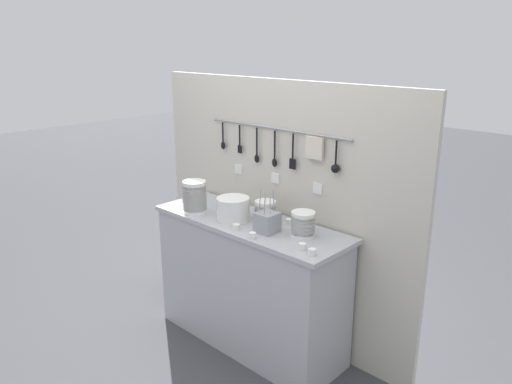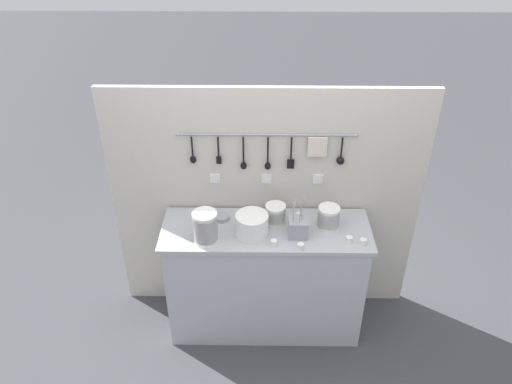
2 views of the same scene
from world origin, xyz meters
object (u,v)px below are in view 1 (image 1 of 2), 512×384
cup_back_left (289,222)px  cup_front_right (312,252)px  cup_front_left (236,227)px  steel_mixing_bowl (229,205)px  cup_edge_near (259,212)px  cup_back_right (252,236)px  bowl_stack_back_corner (265,211)px  plate_stack (233,209)px  cup_centre (302,246)px  bowl_stack_nested_right (195,197)px  bowl_stack_wide_centre (303,224)px  cutlery_caddy (267,222)px

cup_back_left → cup_front_right: bearing=-35.4°
cup_front_left → cup_back_left: size_ratio=1.00×
steel_mixing_bowl → cup_back_left: bearing=2.8°
cup_edge_near → cup_back_right: (0.27, -0.35, 0.00)m
bowl_stack_back_corner → cup_front_left: 0.26m
plate_stack → cup_front_right: bearing=-7.3°
cup_back_left → cup_centre: bearing=-39.7°
bowl_stack_back_corner → steel_mixing_bowl: (-0.38, 0.02, -0.05)m
bowl_stack_nested_right → cup_front_right: bowl_stack_nested_right is taller
bowl_stack_nested_right → plate_stack: bearing=14.3°
plate_stack → bowl_stack_wide_centre: bearing=9.9°
bowl_stack_nested_right → cup_centre: size_ratio=5.22×
cup_back_left → cup_edge_near: bearing=178.6°
bowl_stack_nested_right → cup_back_right: bowl_stack_nested_right is taller
plate_stack → cup_back_left: bearing=30.1°
bowl_stack_wide_centre → cup_front_left: bearing=-151.6°
bowl_stack_nested_right → steel_mixing_bowl: bowl_stack_nested_right is taller
bowl_stack_nested_right → bowl_stack_wide_centre: (0.83, 0.17, -0.04)m
bowl_stack_wide_centre → plate_stack: size_ratio=0.73×
plate_stack → cutlery_caddy: bearing=-0.2°
bowl_stack_wide_centre → cup_edge_near: size_ratio=3.64×
plate_stack → cup_front_right: size_ratio=5.01×
cutlery_caddy → cup_front_left: (-0.16, -0.11, -0.05)m
bowl_stack_nested_right → plate_stack: size_ratio=1.04×
plate_stack → bowl_stack_back_corner: bearing=42.0°
cutlery_caddy → cup_back_left: 0.20m
bowl_stack_wide_centre → cup_centre: (0.12, -0.16, -0.06)m
bowl_stack_back_corner → steel_mixing_bowl: bowl_stack_back_corner is taller
bowl_stack_wide_centre → cup_back_left: size_ratio=3.64×
bowl_stack_nested_right → cup_back_left: size_ratio=5.22×
plate_stack → cup_centre: bearing=-6.2°
cup_front_left → bowl_stack_nested_right: bearing=175.5°
bowl_stack_back_corner → steel_mixing_bowl: bearing=176.8°
cup_centre → cup_back_right: (-0.33, -0.08, 0.00)m
bowl_stack_nested_right → steel_mixing_bowl: (0.09, 0.24, -0.10)m
bowl_stack_back_corner → bowl_stack_nested_right: size_ratio=0.62×
bowl_stack_nested_right → cup_front_right: bearing=-1.0°
steel_mixing_bowl → cup_centre: size_ratio=2.31×
cup_centre → cup_front_left: bearing=-175.1°
bowl_stack_wide_centre → cup_back_left: (-0.19, 0.10, -0.06)m
bowl_stack_nested_right → steel_mixing_bowl: 0.28m
bowl_stack_wide_centre → cup_back_right: 0.32m
plate_stack → cup_edge_near: plate_stack is taller
bowl_stack_back_corner → plate_stack: bearing=-138.0°
bowl_stack_wide_centre → steel_mixing_bowl: (-0.74, 0.07, -0.06)m
cup_centre → cup_back_left: same height
plate_stack → cup_back_right: 0.36m
bowl_stack_wide_centre → cup_front_left: 0.44m
bowl_stack_nested_right → cup_edge_near: bearing=37.8°
plate_stack → cup_centre: size_ratio=5.01×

